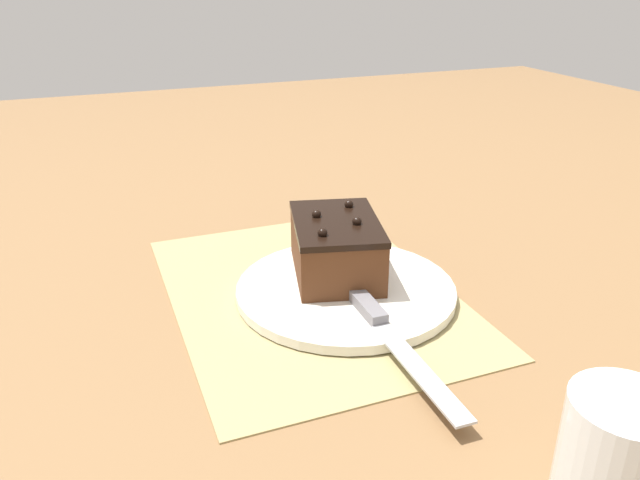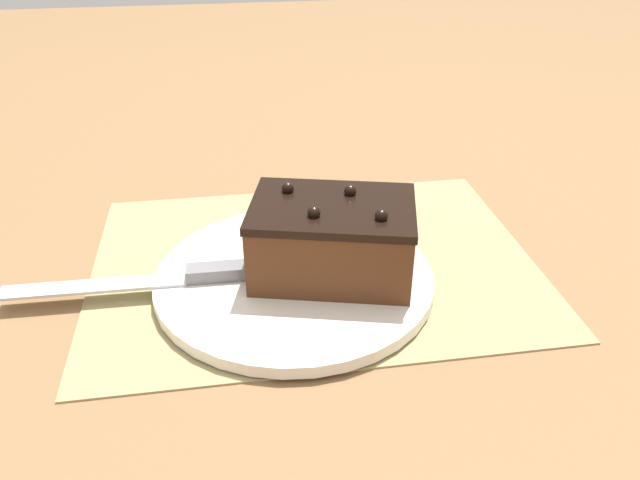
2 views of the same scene
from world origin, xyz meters
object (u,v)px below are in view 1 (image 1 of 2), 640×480
(cake_plate, at_px, (346,290))
(drinking_glass, at_px, (615,460))
(serving_knife, at_px, (382,324))
(chocolate_cake, at_px, (336,247))

(cake_plate, bearing_deg, drinking_glass, 7.14)
(cake_plate, relative_size, serving_knife, 1.07)
(cake_plate, xyz_separation_m, serving_knife, (0.11, -0.00, 0.01))
(chocolate_cake, height_order, drinking_glass, drinking_glass)
(cake_plate, bearing_deg, serving_knife, -1.65)
(chocolate_cake, height_order, serving_knife, chocolate_cake)
(serving_knife, bearing_deg, chocolate_cake, -91.11)
(serving_knife, height_order, drinking_glass, drinking_glass)
(cake_plate, distance_m, drinking_glass, 0.39)
(chocolate_cake, relative_size, serving_knife, 0.69)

